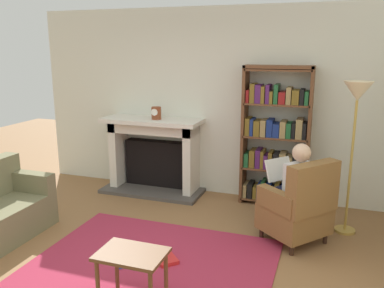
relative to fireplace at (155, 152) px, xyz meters
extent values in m
plane|color=olive|center=(0.88, -2.30, -0.59)|extent=(14.00, 14.00, 0.00)
cube|color=silver|center=(0.88, 0.25, 0.76)|extent=(5.60, 0.10, 2.70)
cube|color=#A12841|center=(0.88, -2.00, -0.59)|extent=(2.40, 1.80, 0.01)
cube|color=#4C4742|center=(0.00, -0.12, -0.57)|extent=(1.51, 0.64, 0.05)
cube|color=black|center=(0.00, 0.10, -0.19)|extent=(0.99, 0.20, 0.70)
cube|color=silver|center=(-0.60, -0.02, -0.06)|extent=(0.12, 0.44, 1.06)
cube|color=silver|center=(0.60, -0.02, -0.06)|extent=(0.12, 0.44, 1.06)
cube|color=silver|center=(0.00, -0.02, 0.39)|extent=(1.31, 0.44, 0.16)
cube|color=silver|center=(0.00, -0.08, 0.50)|extent=(1.47, 0.56, 0.06)
cylinder|color=brown|center=(0.08, -0.10, 0.62)|extent=(0.14, 0.14, 0.18)
cylinder|color=white|center=(0.08, -0.17, 0.64)|extent=(0.10, 0.01, 0.10)
cube|color=brown|center=(1.35, 0.04, 0.36)|extent=(0.04, 0.32, 1.91)
cube|color=brown|center=(2.22, 0.04, 0.36)|extent=(0.04, 0.32, 1.91)
cube|color=brown|center=(1.79, 0.04, 1.30)|extent=(0.91, 0.32, 0.04)
cube|color=brown|center=(1.79, 0.04, -0.53)|extent=(0.87, 0.32, 0.02)
cube|color=#997F4C|center=(1.41, 0.03, -0.43)|extent=(0.05, 0.26, 0.19)
cube|color=black|center=(1.48, 0.03, -0.42)|extent=(0.07, 0.26, 0.20)
cube|color=brown|center=(1.55, 0.03, -0.43)|extent=(0.05, 0.26, 0.17)
cube|color=navy|center=(1.60, 0.03, -0.42)|extent=(0.05, 0.26, 0.21)
cube|color=#1E592D|center=(1.65, 0.03, -0.39)|extent=(0.04, 0.26, 0.25)
cube|color=navy|center=(1.72, 0.03, -0.42)|extent=(0.08, 0.26, 0.21)
cube|color=navy|center=(1.79, 0.03, -0.44)|extent=(0.04, 0.26, 0.16)
cube|color=brown|center=(1.85, 0.03, -0.41)|extent=(0.06, 0.26, 0.23)
cube|color=navy|center=(1.91, 0.03, -0.42)|extent=(0.05, 0.26, 0.20)
cube|color=#997F4C|center=(1.97, 0.03, -0.40)|extent=(0.05, 0.26, 0.25)
cube|color=navy|center=(2.04, 0.03, -0.41)|extent=(0.06, 0.26, 0.22)
cube|color=black|center=(2.09, 0.03, -0.41)|extent=(0.04, 0.26, 0.22)
cube|color=maroon|center=(2.17, 0.03, -0.42)|extent=(0.09, 0.26, 0.20)
cube|color=brown|center=(1.79, 0.04, -0.08)|extent=(0.87, 0.32, 0.02)
cube|color=#1E592D|center=(1.41, 0.03, 0.02)|extent=(0.06, 0.26, 0.19)
cube|color=brown|center=(1.49, 0.03, 0.05)|extent=(0.07, 0.26, 0.24)
cube|color=#4C1E59|center=(1.57, 0.03, 0.05)|extent=(0.07, 0.26, 0.25)
cube|color=brown|center=(1.63, 0.03, 0.05)|extent=(0.04, 0.26, 0.24)
cube|color=#4C1E59|center=(1.68, 0.03, 0.02)|extent=(0.05, 0.26, 0.19)
cube|color=brown|center=(1.74, 0.03, 0.04)|extent=(0.05, 0.26, 0.23)
cube|color=black|center=(1.81, 0.03, 0.04)|extent=(0.07, 0.26, 0.22)
cube|color=#997F4C|center=(1.90, 0.03, 0.04)|extent=(0.08, 0.26, 0.23)
cube|color=#997F4C|center=(1.99, 0.03, 0.02)|extent=(0.08, 0.26, 0.19)
cube|color=black|center=(2.07, 0.03, 0.05)|extent=(0.06, 0.26, 0.24)
cube|color=#4C1E59|center=(2.14, 0.03, 0.04)|extent=(0.07, 0.26, 0.22)
cube|color=brown|center=(1.79, 0.04, 0.36)|extent=(0.87, 0.32, 0.02)
cube|color=brown|center=(1.41, 0.03, 0.49)|extent=(0.06, 0.26, 0.24)
cube|color=navy|center=(1.47, 0.03, 0.49)|extent=(0.04, 0.26, 0.22)
cube|color=brown|center=(1.54, 0.03, 0.48)|extent=(0.08, 0.26, 0.21)
cube|color=#997F4C|center=(1.63, 0.03, 0.48)|extent=(0.07, 0.26, 0.22)
cube|color=navy|center=(1.71, 0.03, 0.49)|extent=(0.08, 0.26, 0.23)
cube|color=navy|center=(1.80, 0.03, 0.47)|extent=(0.09, 0.26, 0.18)
cube|color=#997F4C|center=(1.89, 0.03, 0.48)|extent=(0.08, 0.26, 0.22)
cube|color=#1E592D|center=(1.96, 0.03, 0.47)|extent=(0.06, 0.26, 0.20)
cube|color=black|center=(2.02, 0.03, 0.48)|extent=(0.05, 0.26, 0.20)
cube|color=#997F4C|center=(2.09, 0.03, 0.50)|extent=(0.08, 0.26, 0.26)
cube|color=black|center=(2.16, 0.03, 0.48)|extent=(0.04, 0.26, 0.22)
cube|color=brown|center=(1.79, 0.04, 0.81)|extent=(0.87, 0.32, 0.02)
cube|color=maroon|center=(1.40, 0.03, 0.91)|extent=(0.04, 0.26, 0.17)
cube|color=brown|center=(1.47, 0.03, 0.95)|extent=(0.06, 0.26, 0.25)
cube|color=#4C1E59|center=(1.54, 0.03, 0.94)|extent=(0.08, 0.26, 0.24)
cube|color=brown|center=(1.61, 0.03, 0.94)|extent=(0.05, 0.26, 0.22)
cube|color=#4C1E59|center=(1.67, 0.03, 0.95)|extent=(0.05, 0.26, 0.24)
cube|color=brown|center=(1.72, 0.03, 0.90)|extent=(0.04, 0.26, 0.16)
cube|color=#1E592D|center=(1.78, 0.03, 0.95)|extent=(0.05, 0.26, 0.25)
cube|color=maroon|center=(1.85, 0.03, 0.90)|extent=(0.09, 0.26, 0.16)
cube|color=#997F4C|center=(1.94, 0.03, 0.93)|extent=(0.06, 0.26, 0.22)
cube|color=brown|center=(2.03, 0.03, 0.92)|extent=(0.09, 0.26, 0.19)
cube|color=black|center=(2.10, 0.03, 0.92)|extent=(0.05, 0.26, 0.20)
cube|color=#1E592D|center=(2.16, 0.03, 0.91)|extent=(0.05, 0.26, 0.18)
cube|color=brown|center=(1.79, 0.04, 1.26)|extent=(0.87, 0.32, 0.02)
cylinder|color=#331E14|center=(2.15, -0.67, -0.53)|extent=(0.05, 0.05, 0.12)
cylinder|color=#331E14|center=(1.82, -1.06, -0.53)|extent=(0.05, 0.05, 0.12)
cylinder|color=#331E14|center=(2.52, -0.98, -0.53)|extent=(0.05, 0.05, 0.12)
cylinder|color=#331E14|center=(2.19, -1.37, -0.53)|extent=(0.05, 0.05, 0.12)
cube|color=brown|center=(2.17, -1.02, -0.32)|extent=(0.87, 0.88, 0.30)
cube|color=brown|center=(2.35, -1.17, 0.10)|extent=(0.53, 0.59, 0.55)
cube|color=brown|center=(2.34, -0.81, -0.06)|extent=(0.49, 0.44, 0.22)
cube|color=brown|center=(1.99, -1.23, -0.06)|extent=(0.49, 0.44, 0.22)
cube|color=silver|center=(2.21, -1.05, 0.08)|extent=(0.36, 0.37, 0.50)
sphere|color=#D8AD8C|center=(2.21, -1.05, 0.45)|extent=(0.20, 0.20, 0.20)
cube|color=#191E3F|center=(2.10, -0.86, -0.12)|extent=(0.38, 0.35, 0.12)
cube|color=#191E3F|center=(2.00, -0.99, -0.12)|extent=(0.38, 0.35, 0.12)
cylinder|color=#191E3F|center=(1.96, -0.74, -0.38)|extent=(0.10, 0.10, 0.42)
cylinder|color=#191E3F|center=(1.85, -0.87, -0.38)|extent=(0.10, 0.10, 0.42)
cube|color=white|center=(1.95, -0.84, 0.18)|extent=(0.31, 0.35, 0.25)
cube|color=#736F4D|center=(-1.01, -1.56, -0.07)|extent=(0.70, 0.16, 0.24)
cube|color=brown|center=(1.01, -2.69, -0.11)|extent=(0.56, 0.39, 0.03)
cylinder|color=brown|center=(0.77, -2.84, -0.36)|extent=(0.04, 0.04, 0.46)
cylinder|color=brown|center=(0.77, -2.54, -0.36)|extent=(0.04, 0.04, 0.46)
cylinder|color=brown|center=(1.25, -2.54, -0.36)|extent=(0.04, 0.04, 0.46)
cube|color=red|center=(0.99, -1.94, -0.56)|extent=(0.31, 0.31, 0.04)
cube|color=#334CA5|center=(0.72, -1.92, -0.56)|extent=(0.32, 0.30, 0.03)
cube|color=#334CA5|center=(0.64, -2.11, -0.56)|extent=(0.28, 0.27, 0.04)
cylinder|color=#B7933F|center=(2.73, -0.59, -0.58)|extent=(0.24, 0.24, 0.03)
cylinder|color=#B7933F|center=(2.73, -0.59, 0.21)|extent=(0.03, 0.03, 1.54)
cone|color=beige|center=(2.73, -0.59, 1.08)|extent=(0.32, 0.32, 0.22)
camera|label=1|loc=(2.46, -5.35, 1.53)|focal=37.52mm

